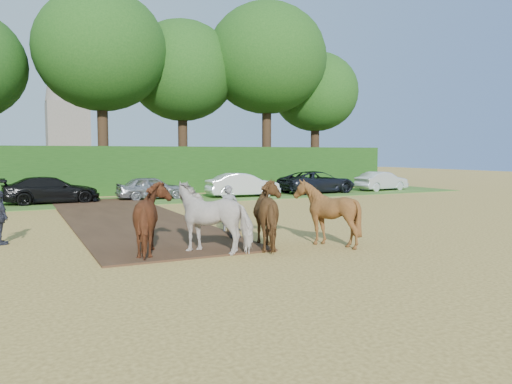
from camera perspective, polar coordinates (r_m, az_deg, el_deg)
name	(u,v)px	position (r m, az deg, el deg)	size (l,w,h in m)	color
ground	(123,253)	(13.43, -15.00, -6.80)	(120.00, 120.00, 0.00)	gold
earth_strip	(126,218)	(20.49, -14.65, -2.85)	(4.50, 17.00, 0.05)	#472D1C
grass_verge	(68,204)	(27.18, -20.68, -1.24)	(50.00, 5.00, 0.03)	#38601E
hedgerow	(60,171)	(31.56, -21.53, 2.20)	(46.00, 1.60, 3.00)	#14380F
plough_team	(245,215)	(13.41, -1.32, -2.69)	(6.39, 4.55, 1.85)	maroon
parked_cars	(113,189)	(27.51, -15.98, 0.35)	(40.82, 3.15, 1.48)	#A3A5AA
treeline	(22,50)	(35.21, -25.15, 14.51)	(48.70, 10.60, 14.21)	#382616
church	(66,64)	(69.15, -20.91, 13.48)	(5.20, 5.20, 27.00)	slate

